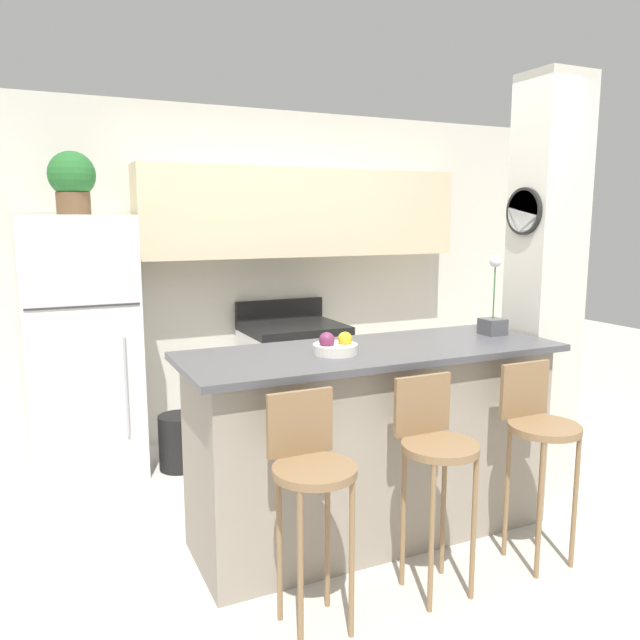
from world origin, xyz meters
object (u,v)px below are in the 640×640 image
object	(u,v)px
potted_plant_on_fridge	(72,180)
fruit_bowl	(335,346)
bar_stool_right	(538,432)
refrigerator	(83,347)
bar_stool_mid	(435,451)
bar_stool_left	(311,475)
trash_bin	(179,442)
stove_range	(294,381)
orchid_vase	(493,315)

from	to	relation	value
potted_plant_on_fridge	fruit_bowl	size ratio (longest dim) A/B	1.77
bar_stool_right	fruit_bowl	distance (m)	1.09
refrigerator	potted_plant_on_fridge	xyz separation A→B (m)	(-0.00, 0.00, 1.09)
bar_stool_mid	potted_plant_on_fridge	world-z (taller)	potted_plant_on_fridge
fruit_bowl	bar_stool_left	bearing A→B (deg)	-125.12
potted_plant_on_fridge	fruit_bowl	xyz separation A→B (m)	(1.09, -1.60, -0.88)
refrigerator	trash_bin	distance (m)	0.91
bar_stool_mid	trash_bin	size ratio (longest dim) A/B	2.63
stove_range	orchid_vase	size ratio (longest dim) A/B	2.29
refrigerator	bar_stool_right	bearing A→B (deg)	-47.54
refrigerator	potted_plant_on_fridge	distance (m)	1.09
bar_stool_left	trash_bin	size ratio (longest dim) A/B	2.63
bar_stool_mid	bar_stool_right	distance (m)	0.62
fruit_bowl	trash_bin	world-z (taller)	fruit_bowl
bar_stool_right	trash_bin	size ratio (longest dim) A/B	2.63
refrigerator	potted_plant_on_fridge	world-z (taller)	potted_plant_on_fridge
bar_stool_right	fruit_bowl	bearing A→B (deg)	148.39
stove_range	orchid_vase	bearing A→B (deg)	-67.38
bar_stool_mid	bar_stool_right	world-z (taller)	same
refrigerator	orchid_vase	size ratio (longest dim) A/B	3.72
refrigerator	bar_stool_left	distance (m)	2.26
refrigerator	stove_range	distance (m)	1.58
orchid_vase	fruit_bowl	world-z (taller)	orchid_vase
refrigerator	bar_stool_left	xyz separation A→B (m)	(0.71, -2.13, -0.20)
bar_stool_mid	stove_range	bearing A→B (deg)	84.72
stove_range	orchid_vase	xyz separation A→B (m)	(0.64, -1.53, 0.70)
bar_stool_left	fruit_bowl	world-z (taller)	fruit_bowl
stove_range	bar_stool_left	distance (m)	2.31
bar_stool_right	fruit_bowl	world-z (taller)	fruit_bowl
fruit_bowl	trash_bin	distance (m)	1.72
orchid_vase	potted_plant_on_fridge	bearing A→B (deg)	145.10
potted_plant_on_fridge	refrigerator	bearing A→B (deg)	-60.78
orchid_vase	bar_stool_left	bearing A→B (deg)	-156.87
orchid_vase	trash_bin	size ratio (longest dim) A/B	1.23
stove_range	orchid_vase	world-z (taller)	orchid_vase
refrigerator	trash_bin	world-z (taller)	refrigerator
bar_stool_left	fruit_bowl	distance (m)	0.77
bar_stool_right	refrigerator	bearing A→B (deg)	132.46
bar_stool_left	refrigerator	bearing A→B (deg)	108.46
bar_stool_right	fruit_bowl	size ratio (longest dim) A/B	4.42
stove_range	trash_bin	size ratio (longest dim) A/B	2.82
refrigerator	bar_stool_mid	distance (m)	2.52
refrigerator	orchid_vase	bearing A→B (deg)	-34.90
stove_range	bar_stool_right	bearing A→B (deg)	-78.90
bar_stool_left	bar_stool_mid	xyz separation A→B (m)	(0.62, 0.00, 0.00)
bar_stool_left	potted_plant_on_fridge	xyz separation A→B (m)	(-0.71, 2.13, 1.29)
stove_range	refrigerator	bearing A→B (deg)	-179.40
bar_stool_left	trash_bin	world-z (taller)	bar_stool_left
bar_stool_mid	bar_stool_right	bearing A→B (deg)	0.00
fruit_bowl	orchid_vase	bearing A→B (deg)	4.70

